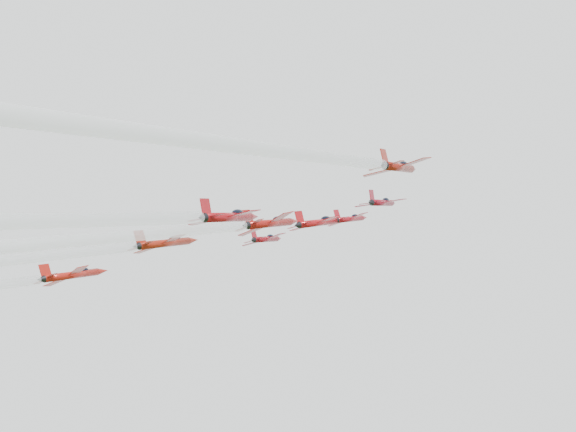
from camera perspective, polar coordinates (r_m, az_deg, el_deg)
The scene contains 5 objects.
jet_lead at distance 149.83m, azimuth 4.48°, elevation -0.19°, with size 8.65×11.40×6.17m.
jet_row2_left at distance 146.93m, azimuth -1.53°, elevation -1.63°, with size 8.91×11.75×6.35m.
jet_row2_center at distance 141.60m, azimuth 2.23°, elevation -0.45°, with size 10.54×13.89×7.51m.
jet_row2_right at distance 136.56m, azimuth 6.74°, elevation 0.97°, with size 9.21×12.13×6.56m.
jet_rear_farright at distance 63.35m, azimuth -7.77°, elevation 4.49°, with size 9.05×88.92×43.49m.
Camera 1 is at (64.26, -90.66, 82.05)m, focal length 50.00 mm.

